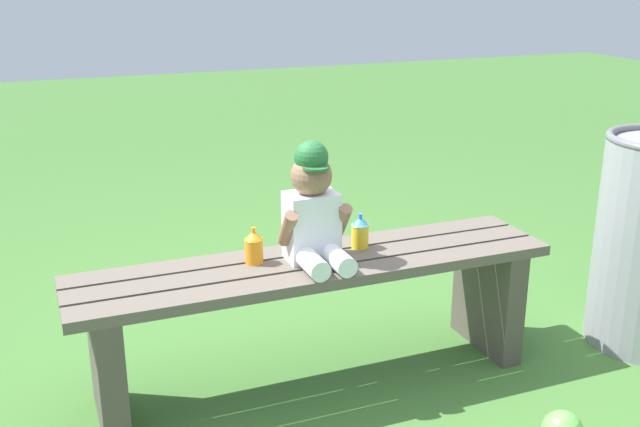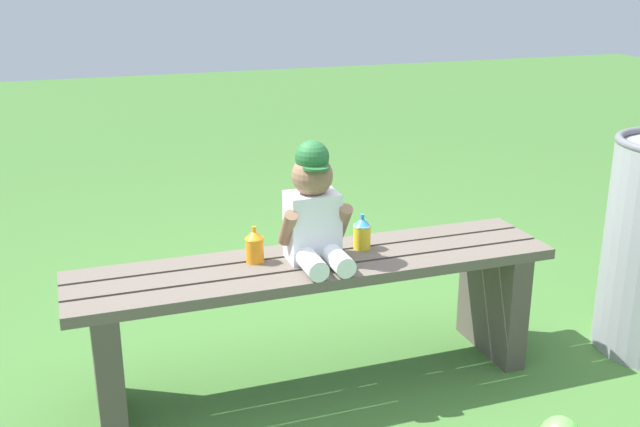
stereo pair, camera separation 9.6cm
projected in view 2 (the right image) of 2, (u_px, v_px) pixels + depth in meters
The scene contains 5 objects.
ground_plane at pixel (316, 380), 2.66m from camera, with size 16.00×16.00×0.00m, color #3D6B2D.
park_bench at pixel (316, 300), 2.56m from camera, with size 1.64×0.36×0.46m.
child_figure at pixel (314, 210), 2.45m from camera, with size 0.23×0.27×0.40m.
sippy_cup_left at pixel (255, 245), 2.48m from camera, with size 0.06×0.06×0.12m.
sippy_cup_right at pixel (362, 232), 2.60m from camera, with size 0.06×0.06×0.12m.
Camera 2 is at (-0.76, -2.21, 1.40)m, focal length 42.24 mm.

